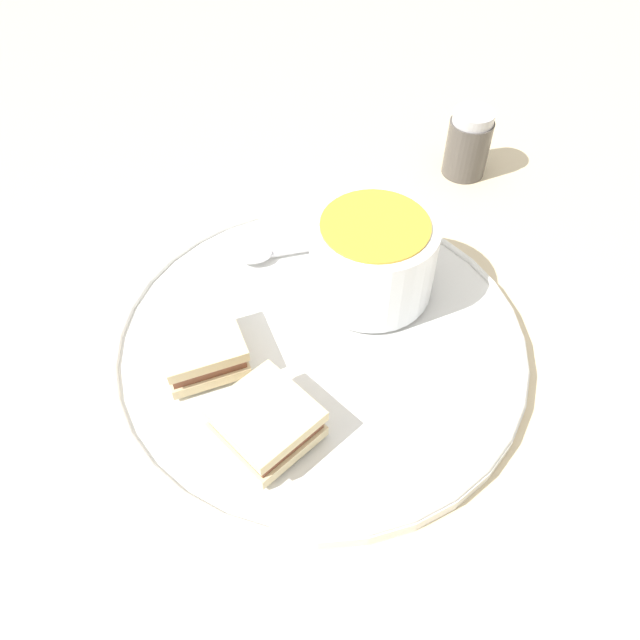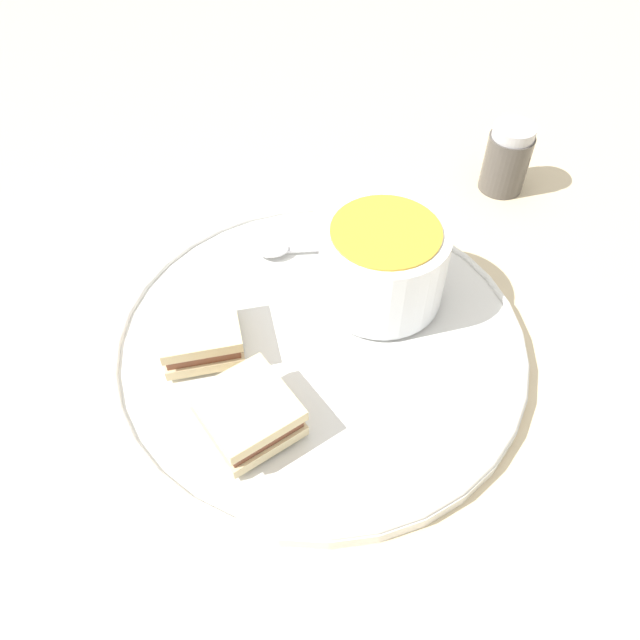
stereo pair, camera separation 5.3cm
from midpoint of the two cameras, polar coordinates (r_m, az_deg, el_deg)
The scene contains 7 objects.
ground_plane at distance 0.56m, azimuth 2.71°, elevation -2.76°, with size 2.40×2.40×0.00m, color beige.
plate at distance 0.55m, azimuth 2.74°, elevation -2.20°, with size 0.36×0.36×0.02m.
soup_bowl at distance 0.55m, azimuth 8.48°, elevation 5.02°, with size 0.11×0.11×0.08m.
spoon at distance 0.61m, azimuth -1.21°, elevation 6.40°, with size 0.11×0.06×0.01m.
sandwich_half_near at distance 0.53m, azimuth -8.14°, elevation -1.20°, with size 0.09×0.09×0.03m.
sandwich_half_far at distance 0.48m, azimuth -3.48°, elevation -8.72°, with size 0.09×0.09×0.03m.
salt_shaker at distance 0.74m, azimuth 18.76°, elevation 13.70°, with size 0.05×0.05×0.08m.
Camera 2 is at (0.12, -0.32, 0.44)m, focal length 35.00 mm.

